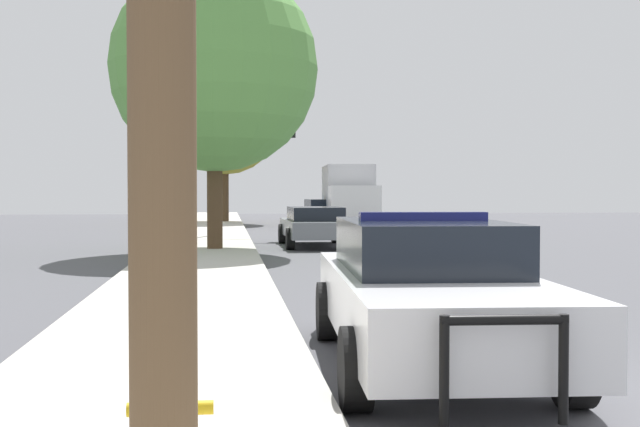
{
  "coord_description": "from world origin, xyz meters",
  "views": [
    {
      "loc": [
        -4.46,
        -5.83,
        1.79
      ],
      "look_at": [
        -1.79,
        16.78,
        1.13
      ],
      "focal_mm": 45.0,
      "sensor_mm": 36.0,
      "label": 1
    }
  ],
  "objects_px": {
    "fire_hydrant": "(170,403)",
    "car_background_distant": "(321,211)",
    "car_background_midblock": "(314,225)",
    "tree_sidewalk_far": "(224,117)",
    "traffic_light": "(246,146)",
    "police_car": "(426,289)",
    "box_truck": "(349,194)",
    "tree_sidewalk_mid": "(214,68)"
  },
  "relations": [
    {
      "from": "traffic_light",
      "to": "box_truck",
      "type": "xyz_separation_m",
      "value": [
        5.33,
        9.89,
        -1.8
      ]
    },
    {
      "from": "car_background_midblock",
      "to": "tree_sidewalk_far",
      "type": "distance_m",
      "value": 18.75
    },
    {
      "from": "car_background_midblock",
      "to": "tree_sidewalk_mid",
      "type": "height_order",
      "value": "tree_sidewalk_mid"
    },
    {
      "from": "police_car",
      "to": "fire_hydrant",
      "type": "bearing_deg",
      "value": 55.76
    },
    {
      "from": "police_car",
      "to": "tree_sidewalk_far",
      "type": "distance_m",
      "value": 35.69
    },
    {
      "from": "box_truck",
      "to": "tree_sidewalk_mid",
      "type": "height_order",
      "value": "tree_sidewalk_mid"
    },
    {
      "from": "police_car",
      "to": "box_truck",
      "type": "bearing_deg",
      "value": -94.29
    },
    {
      "from": "car_background_distant",
      "to": "tree_sidewalk_mid",
      "type": "height_order",
      "value": "tree_sidewalk_mid"
    },
    {
      "from": "police_car",
      "to": "car_background_distant",
      "type": "bearing_deg",
      "value": -91.83
    },
    {
      "from": "car_background_distant",
      "to": "tree_sidewalk_far",
      "type": "height_order",
      "value": "tree_sidewalk_far"
    },
    {
      "from": "box_truck",
      "to": "tree_sidewalk_far",
      "type": "height_order",
      "value": "tree_sidewalk_far"
    },
    {
      "from": "car_background_midblock",
      "to": "car_background_distant",
      "type": "bearing_deg",
      "value": 81.79
    },
    {
      "from": "car_background_midblock",
      "to": "box_truck",
      "type": "bearing_deg",
      "value": 76.26
    },
    {
      "from": "police_car",
      "to": "car_background_midblock",
      "type": "distance_m",
      "value": 17.46
    },
    {
      "from": "traffic_light",
      "to": "tree_sidewalk_far",
      "type": "relative_size",
      "value": 0.54
    },
    {
      "from": "car_background_midblock",
      "to": "tree_sidewalk_far",
      "type": "xyz_separation_m",
      "value": [
        -2.86,
        17.85,
        4.99
      ]
    },
    {
      "from": "car_background_distant",
      "to": "tree_sidewalk_mid",
      "type": "distance_m",
      "value": 18.54
    },
    {
      "from": "police_car",
      "to": "car_background_midblock",
      "type": "height_order",
      "value": "police_car"
    },
    {
      "from": "car_background_distant",
      "to": "tree_sidewalk_mid",
      "type": "relative_size",
      "value": 0.52
    },
    {
      "from": "car_background_midblock",
      "to": "box_truck",
      "type": "height_order",
      "value": "box_truck"
    },
    {
      "from": "box_truck",
      "to": "police_car",
      "type": "bearing_deg",
      "value": 86.22
    },
    {
      "from": "car_background_distant",
      "to": "box_truck",
      "type": "height_order",
      "value": "box_truck"
    },
    {
      "from": "fire_hydrant",
      "to": "box_truck",
      "type": "height_order",
      "value": "box_truck"
    },
    {
      "from": "police_car",
      "to": "fire_hydrant",
      "type": "xyz_separation_m",
      "value": [
        -2.35,
        -3.08,
        -0.27
      ]
    },
    {
      "from": "traffic_light",
      "to": "car_background_midblock",
      "type": "height_order",
      "value": "traffic_light"
    },
    {
      "from": "car_background_midblock",
      "to": "box_truck",
      "type": "distance_m",
      "value": 14.52
    },
    {
      "from": "car_background_distant",
      "to": "box_truck",
      "type": "distance_m",
      "value": 1.77
    },
    {
      "from": "police_car",
      "to": "car_background_midblock",
      "type": "relative_size",
      "value": 1.12
    },
    {
      "from": "police_car",
      "to": "traffic_light",
      "type": "height_order",
      "value": "traffic_light"
    },
    {
      "from": "traffic_light",
      "to": "tree_sidewalk_mid",
      "type": "bearing_deg",
      "value": -99.3
    },
    {
      "from": "police_car",
      "to": "tree_sidewalk_mid",
      "type": "bearing_deg",
      "value": -78.18
    },
    {
      "from": "box_truck",
      "to": "tree_sidewalk_far",
      "type": "xyz_separation_m",
      "value": [
        -6.14,
        3.73,
        4.07
      ]
    },
    {
      "from": "car_background_distant",
      "to": "fire_hydrant",
      "type": "bearing_deg",
      "value": -101.39
    },
    {
      "from": "fire_hydrant",
      "to": "car_background_distant",
      "type": "xyz_separation_m",
      "value": [
        5.12,
        35.43,
        0.2
      ]
    },
    {
      "from": "fire_hydrant",
      "to": "car_background_midblock",
      "type": "bearing_deg",
      "value": 81.29
    },
    {
      "from": "tree_sidewalk_far",
      "to": "police_car",
      "type": "bearing_deg",
      "value": -86.65
    },
    {
      "from": "fire_hydrant",
      "to": "tree_sidewalk_mid",
      "type": "height_order",
      "value": "tree_sidewalk_mid"
    },
    {
      "from": "fire_hydrant",
      "to": "car_background_distant",
      "type": "relative_size",
      "value": 0.17
    },
    {
      "from": "traffic_light",
      "to": "car_background_distant",
      "type": "relative_size",
      "value": 1.1
    },
    {
      "from": "car_background_distant",
      "to": "box_truck",
      "type": "xyz_separation_m",
      "value": [
        1.3,
        -0.79,
        0.89
      ]
    },
    {
      "from": "tree_sidewalk_mid",
      "to": "fire_hydrant",
      "type": "bearing_deg",
      "value": -90.08
    },
    {
      "from": "traffic_light",
      "to": "car_background_distant",
      "type": "height_order",
      "value": "traffic_light"
    }
  ]
}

